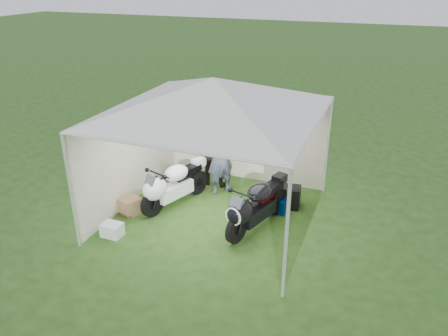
{
  "coord_description": "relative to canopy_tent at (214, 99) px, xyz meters",
  "views": [
    {
      "loc": [
        3.12,
        -7.58,
        4.84
      ],
      "look_at": [
        0.08,
        0.35,
        0.98
      ],
      "focal_mm": 35.0,
      "sensor_mm": 36.0,
      "label": 1
    }
  ],
  "objects": [
    {
      "name": "canopy_tent",
      "position": [
        0.0,
        0.0,
        0.0
      ],
      "size": [
        5.66,
        5.66,
        3.0
      ],
      "color": "silver",
      "rests_on": "ground"
    },
    {
      "name": "paddock_stand",
      "position": [
        1.25,
        0.61,
        -2.42
      ],
      "size": [
        0.48,
        0.38,
        0.32
      ],
      "primitive_type": "cube",
      "rotation": [
        0.0,
        0.0,
        -0.31
      ],
      "color": "#0840B6",
      "rests_on": "ground"
    },
    {
      "name": "person_dark_jacket",
      "position": [
        -0.63,
        1.42,
        -1.7
      ],
      "size": [
        0.85,
        0.67,
        1.74
      ],
      "primitive_type": "imported",
      "rotation": [
        0.0,
        0.0,
        3.15
      ],
      "color": "black",
      "rests_on": "ground"
    },
    {
      "name": "person_blue_jacket",
      "position": [
        -0.28,
        1.02,
        -1.66
      ],
      "size": [
        0.75,
        0.79,
        1.83
      ],
      "primitive_type": "imported",
      "rotation": [
        0.0,
        0.0,
        -2.23
      ],
      "color": "slate",
      "rests_on": "ground"
    },
    {
      "name": "crate_1",
      "position": [
        -1.75,
        -0.61,
        -2.4
      ],
      "size": [
        0.53,
        0.53,
        0.36
      ],
      "primitive_type": "cube",
      "rotation": [
        0.0,
        0.0,
        -0.43
      ],
      "color": "olive",
      "rests_on": "ground"
    },
    {
      "name": "ground",
      "position": [
        0.0,
        -0.03,
        -2.58
      ],
      "size": [
        80.0,
        80.0,
        0.0
      ],
      "primitive_type": "plane",
      "color": "#234313",
      "rests_on": "ground"
    },
    {
      "name": "crate_0",
      "position": [
        -1.6,
        -1.51,
        -2.44
      ],
      "size": [
        0.4,
        0.32,
        0.26
      ],
      "primitive_type": "cube",
      "rotation": [
        0.0,
        0.0,
        -0.02
      ],
      "color": "silver",
      "rests_on": "ground"
    },
    {
      "name": "motorcycle_white",
      "position": [
        -1.03,
        0.01,
        -2.04
      ],
      "size": [
        0.91,
        1.88,
        0.96
      ],
      "rotation": [
        0.0,
        0.0,
        -0.34
      ],
      "color": "black",
      "rests_on": "ground"
    },
    {
      "name": "equipment_box",
      "position": [
        1.4,
        0.92,
        -2.33
      ],
      "size": [
        0.52,
        0.43,
        0.48
      ],
      "primitive_type": "cube",
      "rotation": [
        0.0,
        0.0,
        0.09
      ],
      "color": "black",
      "rests_on": "ground"
    },
    {
      "name": "motorcycle_black",
      "position": [
        0.97,
        -0.26,
        -2.02
      ],
      "size": [
        0.88,
        1.96,
        0.99
      ],
      "rotation": [
        0.0,
        0.0,
        -0.31
      ],
      "color": "black",
      "rests_on": "ground"
    }
  ]
}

